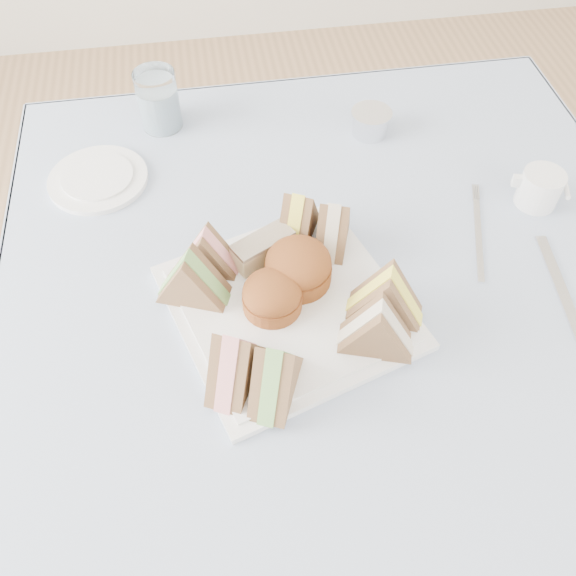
{
  "coord_description": "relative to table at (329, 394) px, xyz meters",
  "views": [
    {
      "loc": [
        -0.17,
        -0.55,
        1.45
      ],
      "look_at": [
        -0.09,
        -0.05,
        0.8
      ],
      "focal_mm": 38.0,
      "sensor_mm": 36.0,
      "label": 1
    }
  ],
  "objects": [
    {
      "name": "floor",
      "position": [
        0.0,
        0.0,
        -0.37
      ],
      "size": [
        4.0,
        4.0,
        0.0
      ],
      "primitive_type": "plane",
      "color": "#9E7751",
      "rests_on": "ground"
    },
    {
      "name": "table",
      "position": [
        0.0,
        0.0,
        0.0
      ],
      "size": [
        0.9,
        0.9,
        0.74
      ],
      "primitive_type": "cube",
      "color": "brown",
      "rests_on": "floor"
    },
    {
      "name": "tablecloth",
      "position": [
        0.0,
        0.0,
        0.37
      ],
      "size": [
        1.02,
        1.02,
        0.01
      ],
      "primitive_type": "cube",
      "color": "#A0B6DC",
      "rests_on": "table"
    },
    {
      "name": "serving_plate",
      "position": [
        -0.09,
        -0.05,
        0.38
      ],
      "size": [
        0.38,
        0.38,
        0.01
      ],
      "primitive_type": "cube",
      "rotation": [
        0.0,
        0.0,
        0.3
      ],
      "color": "white",
      "rests_on": "tablecloth"
    },
    {
      "name": "sandwich_fl_a",
      "position": [
        -0.17,
        -0.15,
        0.43
      ],
      "size": [
        0.09,
        0.12,
        0.09
      ],
      "primitive_type": null,
      "rotation": [
        0.0,
        0.0,
        1.11
      ],
      "color": "#956947",
      "rests_on": "serving_plate"
    },
    {
      "name": "sandwich_fl_b",
      "position": [
        -0.13,
        -0.18,
        0.43
      ],
      "size": [
        0.09,
        0.12,
        0.09
      ],
      "primitive_type": null,
      "rotation": [
        0.0,
        0.0,
        1.16
      ],
      "color": "#956947",
      "rests_on": "serving_plate"
    },
    {
      "name": "sandwich_fr_a",
      "position": [
        0.04,
        -0.09,
        0.43
      ],
      "size": [
        0.12,
        0.08,
        0.09
      ],
      "primitive_type": null,
      "rotation": [
        0.0,
        0.0,
        -0.39
      ],
      "color": "#956947",
      "rests_on": "serving_plate"
    },
    {
      "name": "sandwich_fr_b",
      "position": [
        0.01,
        -0.13,
        0.43
      ],
      "size": [
        0.11,
        0.08,
        0.09
      ],
      "primitive_type": null,
      "rotation": [
        0.0,
        0.0,
        -0.31
      ],
      "color": "#956947",
      "rests_on": "serving_plate"
    },
    {
      "name": "sandwich_bl_a",
      "position": [
        -0.22,
        -0.01,
        0.43
      ],
      "size": [
        0.11,
        0.08,
        0.09
      ],
      "primitive_type": null,
      "rotation": [
        0.0,
        0.0,
        2.76
      ],
      "color": "#956947",
      "rests_on": "serving_plate"
    },
    {
      "name": "sandwich_bl_b",
      "position": [
        -0.19,
        0.04,
        0.43
      ],
      "size": [
        0.1,
        0.07,
        0.08
      ],
      "primitive_type": null,
      "rotation": [
        0.0,
        0.0,
        2.8
      ],
      "color": "#956947",
      "rests_on": "serving_plate"
    },
    {
      "name": "sandwich_br_a",
      "position": [
        -0.01,
        0.05,
        0.43
      ],
      "size": [
        0.07,
        0.1,
        0.08
      ],
      "primitive_type": null,
      "rotation": [
        0.0,
        0.0,
        -1.91
      ],
      "color": "#956947",
      "rests_on": "serving_plate"
    },
    {
      "name": "sandwich_br_b",
      "position": [
        -0.05,
        0.08,
        0.43
      ],
      "size": [
        0.08,
        0.11,
        0.09
      ],
      "primitive_type": null,
      "rotation": [
        0.0,
        0.0,
        -2.03
      ],
      "color": "#956947",
      "rests_on": "serving_plate"
    },
    {
      "name": "scone_left",
      "position": [
        -0.11,
        -0.05,
        0.42
      ],
      "size": [
        0.1,
        0.1,
        0.06
      ],
      "primitive_type": "cylinder",
      "rotation": [
        0.0,
        0.0,
        0.26
      ],
      "color": "#9D5123",
      "rests_on": "serving_plate"
    },
    {
      "name": "scone_right",
      "position": [
        -0.07,
        -0.01,
        0.42
      ],
      "size": [
        0.13,
        0.13,
        0.06
      ],
      "primitive_type": "cylinder",
      "rotation": [
        0.0,
        0.0,
        0.57
      ],
      "color": "#9D5123",
      "rests_on": "serving_plate"
    },
    {
      "name": "pastry_slice",
      "position": [
        -0.11,
        0.04,
        0.41
      ],
      "size": [
        0.1,
        0.08,
        0.04
      ],
      "primitive_type": "cube",
      "rotation": [
        0.0,
        0.0,
        0.49
      ],
      "color": "beige",
      "rests_on": "serving_plate"
    },
    {
      "name": "side_plate",
      "position": [
        -0.36,
        0.27,
        0.38
      ],
      "size": [
        0.18,
        0.18,
        0.01
      ],
      "primitive_type": "cylinder",
      "rotation": [
        0.0,
        0.0,
        -0.07
      ],
      "color": "white",
      "rests_on": "tablecloth"
    },
    {
      "name": "water_glass",
      "position": [
        -0.25,
        0.4,
        0.43
      ],
      "size": [
        0.09,
        0.09,
        0.11
      ],
      "primitive_type": "cylinder",
      "rotation": [
        0.0,
        0.0,
        0.22
      ],
      "color": "white",
      "rests_on": "tablecloth"
    },
    {
      "name": "tea_strainer",
      "position": [
        0.12,
        0.32,
        0.4
      ],
      "size": [
        0.08,
        0.08,
        0.04
      ],
      "primitive_type": "cylinder",
      "rotation": [
        0.0,
        0.0,
        -0.1
      ],
      "color": "silver",
      "rests_on": "tablecloth"
    },
    {
      "name": "knife",
      "position": [
        0.31,
        -0.08,
        0.38
      ],
      "size": [
        0.04,
        0.21,
        0.0
      ],
      "primitive_type": "cube",
      "rotation": [
        0.0,
        0.0,
        -0.12
      ],
      "color": "silver",
      "rests_on": "tablecloth"
    },
    {
      "name": "fork",
      "position": [
        0.23,
        0.04,
        0.38
      ],
      "size": [
        0.06,
        0.17,
        0.0
      ],
      "primitive_type": "cube",
      "rotation": [
        0.0,
        0.0,
        -0.3
      ],
      "color": "silver",
      "rests_on": "tablecloth"
    },
    {
      "name": "creamer_jug",
      "position": [
        0.35,
        0.1,
        0.41
      ],
      "size": [
        0.08,
        0.08,
        0.06
      ],
      "primitive_type": "cylinder",
      "rotation": [
        0.0,
        0.0,
        -0.29
      ],
      "color": "white",
      "rests_on": "tablecloth"
    }
  ]
}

